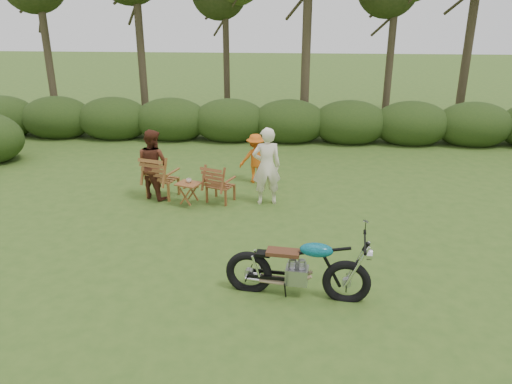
# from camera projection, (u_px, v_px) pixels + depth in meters

# --- Properties ---
(ground) EXTENTS (80.00, 80.00, 0.00)m
(ground) POSITION_uv_depth(u_px,v_px,m) (282.00, 277.00, 8.48)
(ground) COLOR #33521B
(ground) RESTS_ON ground
(tree_line) EXTENTS (22.52, 11.62, 8.14)m
(tree_line) POSITION_uv_depth(u_px,v_px,m) (307.00, 21.00, 16.16)
(tree_line) COLOR #342B1C
(tree_line) RESTS_ON ground
(motorcycle) EXTENTS (2.25, 1.08, 1.24)m
(motorcycle) POSITION_uv_depth(u_px,v_px,m) (296.00, 294.00, 7.98)
(motorcycle) COLOR #0D99B1
(motorcycle) RESTS_ON ground
(lawn_chair_right) EXTENTS (0.82, 0.82, 0.92)m
(lawn_chair_right) POSITION_uv_depth(u_px,v_px,m) (221.00, 201.00, 11.72)
(lawn_chair_right) COLOR brown
(lawn_chair_right) RESTS_ON ground
(lawn_chair_left) EXTENTS (0.90, 0.90, 1.06)m
(lawn_chair_left) POSITION_uv_depth(u_px,v_px,m) (164.00, 196.00, 12.00)
(lawn_chair_left) COLOR brown
(lawn_chair_left) RESTS_ON ground
(side_table) EXTENTS (0.65, 0.60, 0.55)m
(side_table) POSITION_uv_depth(u_px,v_px,m) (189.00, 194.00, 11.38)
(side_table) COLOR brown
(side_table) RESTS_ON ground
(cup) EXTENTS (0.12, 0.12, 0.09)m
(cup) POSITION_uv_depth(u_px,v_px,m) (189.00, 181.00, 11.30)
(cup) COLOR beige
(cup) RESTS_ON side_table
(adult_a) EXTENTS (0.73, 0.56, 1.80)m
(adult_a) POSITION_uv_depth(u_px,v_px,m) (266.00, 203.00, 11.61)
(adult_a) COLOR #F4E7C9
(adult_a) RESTS_ON ground
(adult_b) EXTENTS (1.01, 0.93, 1.66)m
(adult_b) POSITION_uv_depth(u_px,v_px,m) (155.00, 197.00, 11.97)
(adult_b) COLOR #552618
(adult_b) RESTS_ON ground
(child) EXTENTS (0.92, 0.69, 1.27)m
(child) POSITION_uv_depth(u_px,v_px,m) (255.00, 182.00, 12.98)
(child) COLOR #D35A13
(child) RESTS_ON ground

